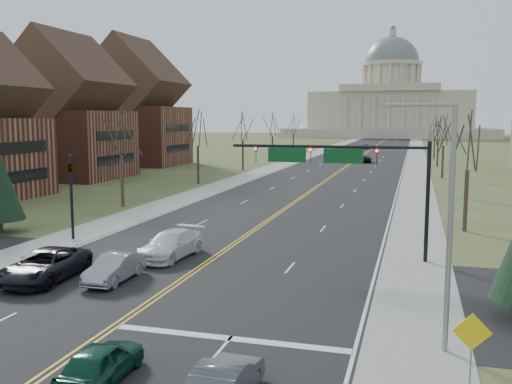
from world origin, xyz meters
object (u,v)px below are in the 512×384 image
Objects in this scene: signal_mast at (342,164)px; car_nb_inner_lead at (101,362)px; car_sb_inner_second at (171,245)px; car_nb_outer_lead at (224,383)px; car_far_nb at (365,159)px; car_sb_inner_lead at (114,268)px; car_far_sb at (365,146)px; car_sb_outer_lead at (45,265)px; street_light at (443,211)px; warn_sign at (472,341)px; signal_left at (71,187)px.

signal_mast is 3.12× the size of car_nb_inner_lead.
car_nb_inner_lead is at bearing -68.40° from car_sb_inner_second.
car_nb_outer_lead is 96.18m from car_far_nb.
car_sb_inner_second is at bearing -75.28° from car_nb_inner_lead.
car_sb_inner_second is (0.75, 5.50, 0.10)m from car_sb_inner_lead.
car_nb_inner_lead is 144.14m from car_far_sb.
car_sb_inner_lead is at bearing -64.20° from car_nb_inner_lead.
car_far_nb is (5.75, 85.31, -0.05)m from car_sb_inner_lead.
car_sb_outer_lead is 134.61m from car_far_sb.
car_sb_inner_lead is (-16.05, 4.85, -4.50)m from street_light.
car_sb_inner_lead is 5.55m from car_sb_inner_second.
street_light is at bearing -84.86° from car_far_sb.
street_light reaches higher than car_far_nb.
warn_sign is 0.51× the size of car_sb_inner_second.
warn_sign is at bearing -24.80° from car_sb_outer_lead.
warn_sign is 0.70× the size of car_nb_outer_lead.
car_sb_outer_lead is (-19.64, 3.99, -4.39)m from street_light.
car_nb_inner_lead is at bearing -105.63° from signal_mast.
car_sb_outer_lead is 1.22× the size of car_far_nb.
signal_mast reaches higher than car_sb_inner_lead.
warn_sign is 0.49× the size of car_sb_outer_lead.
car_sb_outer_lead is at bearing -93.02° from car_far_sb.
car_nb_inner_lead is 0.69× the size of car_sb_inner_second.
signal_mast is 20.12m from car_nb_outer_lead.
signal_mast reaches higher than car_sb_inner_second.
car_sb_inner_second reaches higher than car_far_sb.
signal_mast is 17.90m from car_sb_outer_lead.
street_light is at bearing -135.43° from car_nb_outer_lead.
car_far_nb is (-5.00, 76.65, -5.08)m from signal_mast.
car_nb_outer_lead is 18.61m from car_sb_inner_second.
car_far_nb is at bearing -86.36° from car_nb_outer_lead.
signal_left reaches higher than car_nb_outer_lead.
signal_left is 1.24× the size of car_far_nb.
car_far_nb is (9.34, 86.17, -0.15)m from car_sb_outer_lead.
car_sb_inner_second is at bearing -59.83° from car_nb_outer_lead.
car_sb_inner_second is 1.25× the size of car_far_sb.
car_nb_inner_lead is (-11.40, -1.58, -1.34)m from warn_sign.
street_light is at bearing 100.75° from warn_sign.
car_sb_outer_lead is (-20.40, 8.00, -1.18)m from warn_sign.
warn_sign reaches higher than car_nb_outer_lead.
signal_mast is 125.42m from car_far_sb.
car_far_sb is (1.65, 133.64, 0.05)m from car_sb_inner_lead.
street_light is at bearing -17.10° from car_sb_inner_lead.
car_sb_outer_lead is at bearing 168.53° from street_light.
signal_left is 30.57m from warn_sign.
car_nb_outer_lead is at bearing 90.21° from car_far_nb.
warn_sign is at bearing 94.53° from car_far_nb.
car_sb_outer_lead is at bearing -64.19° from signal_left.
car_nb_inner_lead is at bearing -62.88° from car_sb_inner_lead.
car_nb_outer_lead is 0.95× the size of car_sb_inner_lead.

